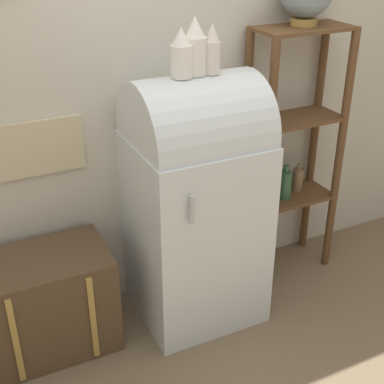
{
  "coord_description": "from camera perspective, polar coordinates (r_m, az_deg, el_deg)",
  "views": [
    {
      "loc": [
        -1.14,
        -2.07,
        2.11
      ],
      "look_at": [
        -0.02,
        0.24,
        0.78
      ],
      "focal_mm": 50.0,
      "sensor_mm": 36.0,
      "label": 1
    }
  ],
  "objects": [
    {
      "name": "ground_plane",
      "position": [
        3.17,
        2.24,
        -14.4
      ],
      "size": [
        12.0,
        12.0,
        0.0
      ],
      "primitive_type": "plane",
      "color": "#7A664C"
    },
    {
      "name": "wall_back",
      "position": [
        2.98,
        -2.67,
        12.58
      ],
      "size": [
        7.0,
        0.09,
        2.7
      ],
      "color": "beige",
      "rests_on": "ground_plane"
    },
    {
      "name": "refrigerator",
      "position": [
        2.92,
        0.33,
        -0.66
      ],
      "size": [
        0.67,
        0.66,
        1.42
      ],
      "color": "silver",
      "rests_on": "ground_plane"
    },
    {
      "name": "suitcase_trunk",
      "position": [
        3.0,
        -15.35,
        -11.35
      ],
      "size": [
        0.7,
        0.45,
        0.56
      ],
      "color": "brown",
      "rests_on": "ground_plane"
    },
    {
      "name": "shelf_unit",
      "position": [
        3.33,
        10.53,
        4.55
      ],
      "size": [
        0.58,
        0.31,
        1.57
      ],
      "color": "brown",
      "rests_on": "ground_plane"
    },
    {
      "name": "vase_left",
      "position": [
        2.59,
        -1.15,
        14.46
      ],
      "size": [
        0.1,
        0.1,
        0.24
      ],
      "color": "white",
      "rests_on": "refrigerator"
    },
    {
      "name": "vase_center",
      "position": [
        2.64,
        0.24,
        15.12
      ],
      "size": [
        0.12,
        0.12,
        0.28
      ],
      "color": "white",
      "rests_on": "refrigerator"
    },
    {
      "name": "vase_right",
      "position": [
        2.66,
        2.15,
        14.84
      ],
      "size": [
        0.08,
        0.08,
        0.24
      ],
      "color": "silver",
      "rests_on": "refrigerator"
    }
  ]
}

